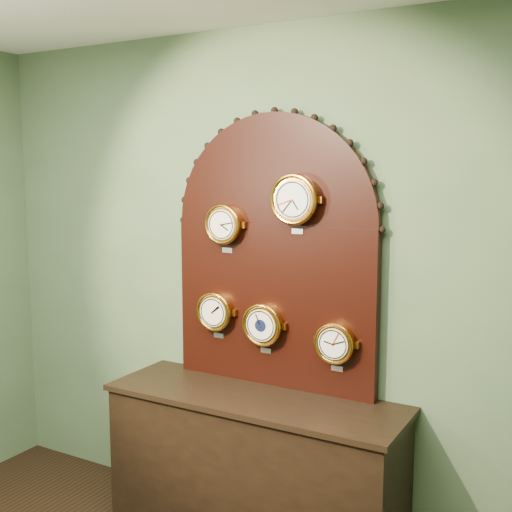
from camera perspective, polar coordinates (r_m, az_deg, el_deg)
The scene contains 8 objects.
wall_back at distance 3.57m, azimuth 1.97°, elevation -2.38°, with size 4.00×4.00×0.00m, color #516C49.
shop_counter at distance 3.66m, azimuth -0.16°, elevation -18.65°, with size 1.60×0.50×0.80m, color black.
display_board at distance 3.49m, azimuth 1.61°, elevation 1.14°, with size 1.26×0.06×1.53m.
roman_clock at distance 3.57m, azimuth -2.85°, elevation 2.83°, with size 0.23×0.08×0.28m.
arabic_clock at distance 3.34m, azimuth 3.48°, elevation 5.05°, with size 0.27×0.08×0.32m.
hygrometer at distance 3.68m, azimuth -3.63°, elevation -4.93°, with size 0.23×0.08×0.28m.
barometer at distance 3.53m, azimuth 0.65°, elevation -6.12°, with size 0.24×0.08×0.29m.
tide_clock at distance 3.37m, azimuth 7.07°, elevation -7.69°, with size 0.22×0.08×0.27m.
Camera 1 is at (1.62, -0.62, 2.03)m, focal length 44.92 mm.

